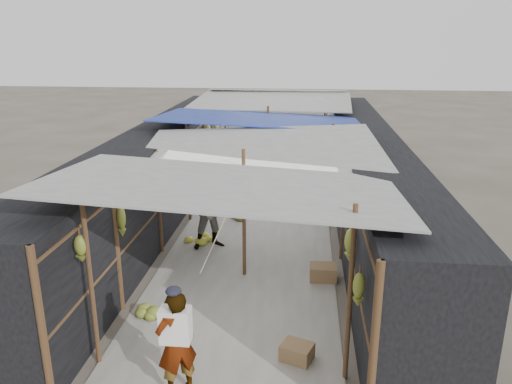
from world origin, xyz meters
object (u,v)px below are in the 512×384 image
(black_basin, at_px, (322,193))
(vendor_seated, at_px, (315,190))
(crate_near, at_px, (297,352))
(shopper_blue, at_px, (212,209))
(vendor_elderly, at_px, (176,343))

(black_basin, bearing_deg, vendor_seated, -102.61)
(crate_near, distance_m, vendor_seated, 7.01)
(crate_near, xyz_separation_m, black_basin, (0.59, 8.07, -0.04))
(black_basin, distance_m, shopper_blue, 4.91)
(black_basin, distance_m, vendor_seated, 1.17)
(vendor_elderly, relative_size, shopper_blue, 0.82)
(crate_near, xyz_separation_m, shopper_blue, (-1.99, 3.97, 0.79))
(black_basin, height_order, vendor_elderly, vendor_elderly)
(shopper_blue, height_order, vendor_seated, shopper_blue)
(shopper_blue, bearing_deg, vendor_seated, 29.02)
(black_basin, height_order, shopper_blue, shopper_blue)
(vendor_elderly, relative_size, vendor_seated, 1.50)
(black_basin, relative_size, shopper_blue, 0.35)
(crate_near, bearing_deg, vendor_seated, 108.39)
(vendor_elderly, bearing_deg, crate_near, 172.92)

